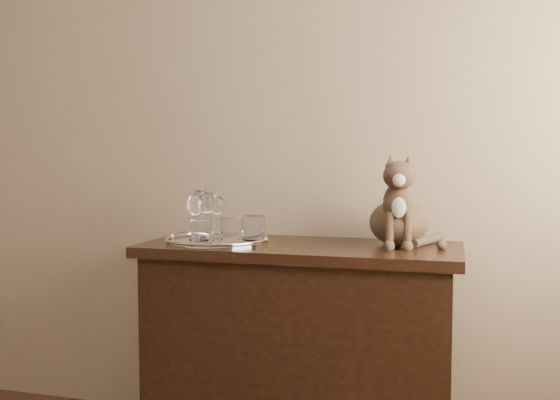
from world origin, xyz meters
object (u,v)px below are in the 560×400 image
at_px(wine_glass_d, 207,215).
at_px(tumbler_a, 232,231).
at_px(tumbler_c, 254,228).
at_px(sideboard, 300,354).
at_px(tray, 217,241).
at_px(wine_glass_b, 217,216).
at_px(wine_glass_a, 198,213).
at_px(wine_glass_c, 196,217).
at_px(tumbler_b, 202,232).
at_px(cat, 399,200).

xyz_separation_m(wine_glass_d, tumbler_a, (0.14, -0.10, -0.05)).
xyz_separation_m(wine_glass_d, tumbler_c, (0.19, 0.01, -0.05)).
distance_m(sideboard, tray, 0.54).
relative_size(sideboard, wine_glass_b, 6.96).
bearing_deg(wine_glass_a, tumbler_c, -10.18).
bearing_deg(wine_glass_d, tray, -21.28).
bearing_deg(wine_glass_c, tumbler_c, 9.63).
xyz_separation_m(wine_glass_b, wine_glass_d, (-0.02, -0.07, 0.01)).
bearing_deg(tumbler_b, wine_glass_c, 122.31).
distance_m(tray, tumbler_c, 0.15).
bearing_deg(cat, wine_glass_d, -176.93).
xyz_separation_m(sideboard, wine_glass_d, (-0.38, -0.01, 0.53)).
relative_size(tray, tumbler_b, 4.49).
relative_size(sideboard, tumbler_a, 12.26).
height_order(tray, wine_glass_c, wine_glass_c).
height_order(wine_glass_a, tumbler_a, wine_glass_a).
relative_size(wine_glass_b, tumbler_c, 1.79).
bearing_deg(wine_glass_d, tumbler_b, -75.18).
relative_size(sideboard, wine_glass_a, 6.24).
height_order(wine_glass_c, wine_glass_d, wine_glass_d).
bearing_deg(wine_glass_b, wine_glass_c, -120.31).
bearing_deg(tumbler_c, sideboard, -1.19).
bearing_deg(wine_glass_c, tumbler_a, -22.73).
xyz_separation_m(wine_glass_a, wine_glass_d, (0.06, -0.06, 0.00)).
bearing_deg(tumbler_c, wine_glass_a, 169.82).
bearing_deg(wine_glass_b, cat, 2.28).
bearing_deg(wine_glass_b, tumbler_a, -52.68).
bearing_deg(tumbler_b, cat, 18.73).
xyz_separation_m(tumbler_b, cat, (0.70, 0.24, 0.12)).
bearing_deg(wine_glass_a, tumbler_a, -37.81).
distance_m(tumbler_b, cat, 0.75).
distance_m(tray, wine_glass_b, 0.13).
bearing_deg(tumbler_c, wine_glass_c, -170.37).
bearing_deg(wine_glass_d, sideboard, 1.52).
bearing_deg(sideboard, tumbler_c, 178.81).
xyz_separation_m(tray, wine_glass_d, (-0.05, 0.02, 0.10)).
distance_m(wine_glass_b, wine_glass_d, 0.07).
bearing_deg(sideboard, tumbler_b, -155.76).
xyz_separation_m(tray, tumbler_b, (-0.01, -0.12, 0.05)).
height_order(wine_glass_c, tumbler_c, wine_glass_c).
height_order(wine_glass_b, wine_glass_c, wine_glass_c).
xyz_separation_m(tumbler_a, cat, (0.60, 0.20, 0.11)).
height_order(wine_glass_b, tumbler_b, wine_glass_b).
relative_size(tumbler_b, cat, 0.26).
height_order(wine_glass_b, wine_glass_d, wine_glass_d).
height_order(wine_glass_a, wine_glass_b, wine_glass_a).
distance_m(wine_glass_a, cat, 0.81).
height_order(tray, tumbler_a, tumbler_a).
bearing_deg(cat, tumbler_a, -166.13).
relative_size(wine_glass_d, cat, 0.56).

